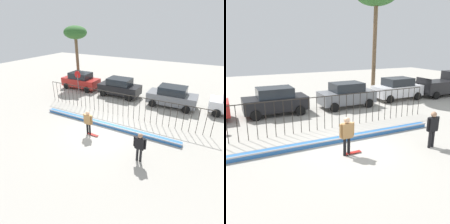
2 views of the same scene
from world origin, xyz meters
TOP-DOWN VIEW (x-y plane):
  - ground_plane at (0.00, 0.00)m, footprint 60.00×60.00m
  - bowl_coping_ledge at (0.00, 1.16)m, footprint 11.00×0.40m
  - perimeter_fence at (0.00, 3.23)m, footprint 14.04×0.04m
  - skateboarder at (-0.43, -0.39)m, footprint 0.71×0.27m
  - skateboard at (-0.11, -0.38)m, footprint 0.80×0.20m
  - camera_operator at (3.58, -1.35)m, footprint 0.72×0.27m
  - parked_car_red at (-7.00, 7.57)m, footprint 4.30×2.12m
  - parked_car_black at (-1.92, 7.45)m, footprint 4.30×2.12m
  - parked_car_gray at (3.48, 7.22)m, footprint 4.30×2.12m
  - stop_sign at (-6.11, 5.94)m, footprint 0.76×0.07m
  - palm_tree_short at (-8.77, 9.47)m, footprint 2.71×2.71m

SIDE VIEW (x-z plane):
  - ground_plane at x=0.00m, z-range 0.00..0.00m
  - skateboard at x=-0.11m, z-range 0.02..0.10m
  - bowl_coping_ledge at x=0.00m, z-range -0.01..0.25m
  - parked_car_red at x=-7.00m, z-range 0.02..1.92m
  - parked_car_black at x=-1.92m, z-range 0.02..1.92m
  - parked_car_gray at x=3.48m, z-range 0.02..1.92m
  - skateboarder at x=-0.43m, z-range 0.18..1.95m
  - camera_operator at x=3.58m, z-range 0.18..1.96m
  - perimeter_fence at x=0.00m, z-range 0.21..2.16m
  - stop_sign at x=-6.11m, z-range 0.37..2.87m
  - palm_tree_short at x=-8.77m, z-range 2.44..9.20m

